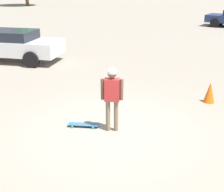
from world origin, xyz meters
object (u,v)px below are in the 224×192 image
(skateboard, at_px, (83,125))
(traffic_cone, at_px, (210,92))
(person, at_px, (112,91))
(car_parked_near, at_px, (10,45))

(skateboard, xyz_separation_m, traffic_cone, (-2.19, 3.49, 0.26))
(skateboard, height_order, traffic_cone, traffic_cone)
(person, height_order, car_parked_near, person)
(person, relative_size, traffic_cone, 2.54)
(person, relative_size, car_parked_near, 0.34)
(skateboard, bearing_deg, person, 171.55)
(person, distance_m, car_parked_near, 8.55)
(skateboard, xyz_separation_m, car_parked_near, (-6.39, -4.81, 0.70))
(person, relative_size, skateboard, 2.07)
(person, bearing_deg, traffic_cone, 36.06)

